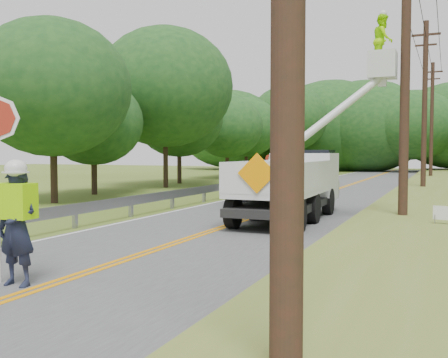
% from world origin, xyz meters
% --- Properties ---
extents(ground, '(140.00, 140.00, 0.00)m').
position_xyz_m(ground, '(0.00, 0.00, 0.00)').
color(ground, '#455B19').
rests_on(ground, ground).
extents(road, '(7.20, 96.00, 0.03)m').
position_xyz_m(road, '(0.00, 14.00, 0.01)').
color(road, '#464749').
rests_on(road, ground).
extents(guardrail, '(0.18, 48.00, 0.77)m').
position_xyz_m(guardrail, '(-4.02, 14.91, 0.55)').
color(guardrail, '#96989D').
rests_on(guardrail, ground).
extents(utility_poles, '(1.60, 43.30, 10.00)m').
position_xyz_m(utility_poles, '(5.00, 17.02, 5.27)').
color(utility_poles, black).
rests_on(utility_poles, ground).
extents(treeline_left, '(10.02, 54.90, 10.51)m').
position_xyz_m(treeline_left, '(-10.60, 29.28, 5.59)').
color(treeline_left, '#332319').
rests_on(treeline_left, ground).
extents(treeline_horizon, '(58.40, 15.05, 12.37)m').
position_xyz_m(treeline_horizon, '(1.54, 56.01, 5.50)').
color(treeline_horizon, '#17401A').
rests_on(treeline_horizon, ground).
extents(flagger, '(1.20, 0.52, 3.30)m').
position_xyz_m(flagger, '(-0.47, -1.79, 1.19)').
color(flagger, '#191E33').
rests_on(flagger, road).
extents(bucket_truck, '(4.63, 6.96, 6.75)m').
position_xyz_m(bucket_truck, '(1.53, 9.36, 1.54)').
color(bucket_truck, black).
rests_on(bucket_truck, road).
extents(suv_silver, '(4.38, 6.20, 1.57)m').
position_xyz_m(suv_silver, '(-1.56, 13.51, 0.81)').
color(suv_silver, '#B3B4BA').
rests_on(suv_silver, road).
extents(suv_darkgrey, '(2.55, 5.84, 1.67)m').
position_xyz_m(suv_darkgrey, '(-2.03, 25.01, 0.86)').
color(suv_darkgrey, '#34383B').
rests_on(suv_darkgrey, road).
extents(stop_sign_permanent, '(0.47, 0.06, 2.18)m').
position_xyz_m(stop_sign_permanent, '(-4.12, 22.45, 1.42)').
color(stop_sign_permanent, '#96989D').
rests_on(stop_sign_permanent, ground).
extents(yard_sign, '(0.55, 0.15, 0.81)m').
position_xyz_m(yard_sign, '(6.22, 7.20, 0.59)').
color(yard_sign, white).
rests_on(yard_sign, ground).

